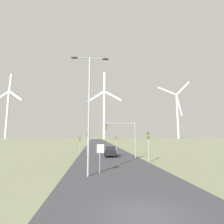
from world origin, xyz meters
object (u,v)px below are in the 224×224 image
Objects in this scene: car_approaching at (110,151)px; stop_sign_near at (100,153)px; traffic_light_post_near_right at (148,140)px; wind_turbine_center at (177,111)px; streetlamp at (89,100)px; traffic_light_post_mid_right at (116,140)px; wind_turbine_left at (104,109)px; traffic_light_post_mid_left at (87,137)px; traffic_light_mast_overhead at (123,132)px; wind_turbine_far_left at (8,109)px; traffic_light_post_near_left at (80,141)px.

stop_sign_near is at bearing -99.55° from car_approaching.
wind_turbine_center is at bearing 62.18° from traffic_light_post_near_right.
streetlamp is at bearing -118.90° from wind_turbine_center.
wind_turbine_left reaches higher than traffic_light_post_mid_right.
streetlamp is 29.11m from traffic_light_post_mid_right.
traffic_light_mast_overhead is at bearing -64.69° from traffic_light_post_mid_left.
traffic_light_post_mid_left is 0.07× the size of wind_turbine_far_left.
stop_sign_near is 11.24m from traffic_light_mast_overhead.
traffic_light_mast_overhead is (5.06, 11.40, -2.71)m from streetlamp.
traffic_light_post_mid_right is at bearing 94.23° from traffic_light_post_near_right.
traffic_light_post_near_left is 0.58× the size of traffic_light_mast_overhead.
stop_sign_near is 153.56m from wind_turbine_left.
traffic_light_post_mid_left is 130.86m from wind_turbine_left.
wind_turbine_far_left is at bearing 117.80° from stop_sign_near.
wind_turbine_far_left is (-87.49, 148.14, 24.07)m from traffic_light_mast_overhead.
traffic_light_post_near_left is at bearing 130.19° from traffic_light_post_near_right.
wind_turbine_far_left is (-85.72, 145.18, 27.33)m from car_approaching.
traffic_light_post_near_left is at bearing 96.93° from streetlamp.
stop_sign_near is at bearing -111.26° from traffic_light_mast_overhead.
traffic_light_mast_overhead is at bearing 66.06° from streetlamp.
traffic_light_post_near_left is 12.63m from traffic_light_post_mid_right.
traffic_light_mast_overhead is 0.09× the size of wind_turbine_center.
wind_turbine_far_left is at bearing 121.04° from traffic_light_post_mid_left.
traffic_light_post_mid_left reaches higher than stop_sign_near.
car_approaching is at bearing -37.96° from traffic_light_post_near_left.
traffic_light_mast_overhead reaches higher than stop_sign_near.
stop_sign_near is 195.05m from wind_turbine_center.
traffic_light_post_near_right is 179.14m from wind_turbine_far_left.
car_approaching is at bearing -59.44° from wind_turbine_far_left.
wind_turbine_center is (86.18, 163.33, 28.10)m from traffic_light_post_near_right.
wind_turbine_far_left reaches higher than traffic_light_post_near_right.
traffic_light_post_mid_left is 0.07× the size of wind_turbine_center.
streetlamp is 3.35× the size of traffic_light_post_mid_right.
wind_turbine_left is at bearing 84.67° from traffic_light_post_near_left.
streetlamp is at bearing -83.07° from traffic_light_post_near_left.
traffic_light_mast_overhead is at bearing 68.74° from stop_sign_near.
wind_turbine_left is at bearing 88.16° from traffic_light_post_mid_right.
traffic_light_post_mid_left is 1.05× the size of car_approaching.
traffic_light_post_mid_left is 8.19m from traffic_light_post_mid_right.
stop_sign_near is 180.99m from wind_turbine_far_left.
traffic_light_post_near_right is 21.31m from traffic_light_post_mid_right.
traffic_light_post_near_left is 0.83× the size of traffic_light_post_near_right.
wind_turbine_far_left is (-81.43, 135.33, 25.06)m from traffic_light_post_mid_left.
stop_sign_near is 0.04× the size of wind_turbine_left.
traffic_light_post_mid_left is 10.99m from car_approaching.
wind_turbine_center is (96.21, 151.46, 28.60)m from traffic_light_post_near_left.
streetlamp reaches higher than traffic_light_post_mid_left.
wind_turbine_far_left is at bearing -176.55° from wind_turbine_center.
streetlamp is 12.77m from traffic_light_mast_overhead.
traffic_light_mast_overhead is at bearing 120.57° from traffic_light_post_near_right.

